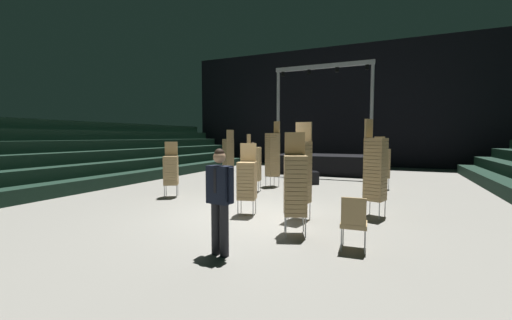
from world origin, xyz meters
TOP-DOWN VIEW (x-y plane):
  - ground_plane at (0.00, 0.00)m, footprint 22.00×30.00m
  - arena_end_wall at (0.00, 15.00)m, footprint 22.00×0.30m
  - bleacher_bank_left at (-8.75, 1.00)m, footprint 4.50×24.00m
  - stage_riser at (0.00, 9.84)m, footprint 5.14×2.70m
  - man_with_tie at (0.74, -2.64)m, footprint 0.57×0.30m
  - chair_stack_front_left at (1.31, 0.09)m, footprint 0.52×0.52m
  - chair_stack_front_right at (2.92, 5.69)m, footprint 0.61×0.61m
  - chair_stack_mid_left at (-3.28, 1.16)m, footprint 0.60×0.60m
  - chair_stack_mid_right at (1.56, -1.07)m, footprint 0.57×0.57m
  - chair_stack_mid_centre at (-1.05, 4.56)m, footprint 0.62×0.62m
  - chair_stack_rear_left at (-4.49, 7.26)m, footprint 0.60×0.60m
  - chair_stack_rear_right at (-1.21, 3.13)m, footprint 0.52×0.52m
  - chair_stack_rear_centre at (2.93, 1.10)m, footprint 0.55×0.55m
  - chair_stack_aisle_left at (-0.01, -0.01)m, footprint 0.53×0.53m
  - crew_worker_near_stage at (-2.35, 5.53)m, footprint 0.27×0.57m
  - equipment_road_case at (0.04, 5.74)m, footprint 1.07×0.94m
  - loose_chair_near_man at (2.74, -1.53)m, footprint 0.47×0.47m

SIDE VIEW (x-z plane):
  - ground_plane at x=0.00m, z-range -0.10..0.00m
  - equipment_road_case at x=0.04m, z-range 0.00..0.51m
  - loose_chair_near_man at x=2.74m, z-range 0.06..1.01m
  - stage_riser at x=0.00m, z-range -2.14..3.37m
  - chair_stack_mid_left at x=-3.28m, z-range 0.00..1.80m
  - chair_stack_aisle_left at x=-0.01m, z-range 0.00..1.80m
  - crew_worker_near_stage at x=-2.35m, z-range 0.11..1.83m
  - chair_stack_front_right at x=2.92m, z-range 0.00..1.97m
  - man_with_tie at x=0.74m, z-range 0.12..1.89m
  - chair_stack_mid_right at x=1.56m, z-range 0.00..2.05m
  - chair_stack_rear_right at x=-1.21m, z-range 0.00..2.05m
  - chair_stack_front_left at x=1.31m, z-range 0.00..2.30m
  - chair_stack_rear_left at x=-4.49m, z-range 0.00..2.30m
  - chair_stack_rear_centre at x=2.93m, z-range 0.00..2.39m
  - chair_stack_mid_centre at x=-1.05m, z-range 0.00..2.56m
  - bleacher_bank_left at x=-8.75m, z-range 0.00..2.70m
  - arena_end_wall at x=0.00m, z-range 0.00..8.00m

